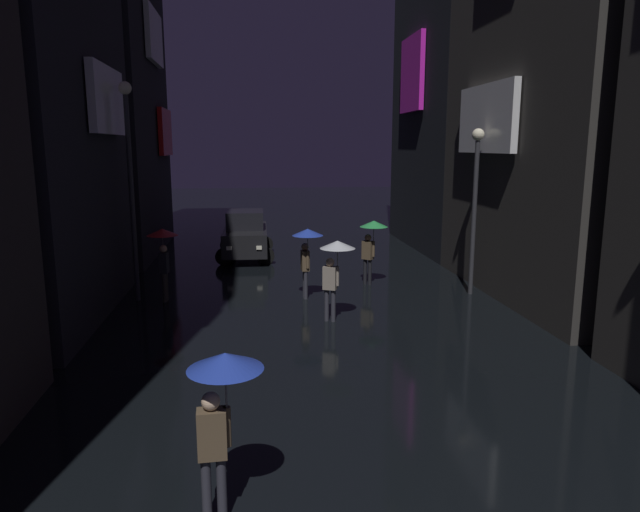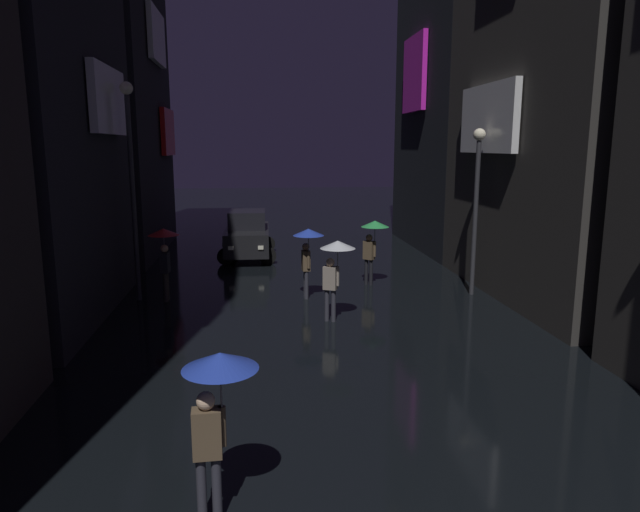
# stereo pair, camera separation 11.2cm
# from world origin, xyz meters

# --- Properties ---
(building_left_far) EXTENTS (4.25, 8.41, 19.89)m
(building_left_far) POSITION_xyz_m (-7.48, 22.21, 9.97)
(building_left_far) COLOR black
(building_left_far) RESTS_ON ground
(pedestrian_near_crossing_red) EXTENTS (0.90, 0.90, 2.12)m
(pedestrian_near_crossing_red) POSITION_xyz_m (-4.19, 14.14, 1.67)
(pedestrian_near_crossing_red) COLOR #38332D
(pedestrian_near_crossing_red) RESTS_ON ground
(pedestrian_foreground_left_clear) EXTENTS (0.90, 0.90, 2.12)m
(pedestrian_foreground_left_clear) POSITION_xyz_m (0.46, 11.50, 1.67)
(pedestrian_foreground_left_clear) COLOR #2D2D38
(pedestrian_foreground_left_clear) RESTS_ON ground
(pedestrian_foreground_right_blue) EXTENTS (0.90, 0.90, 2.12)m
(pedestrian_foreground_right_blue) POSITION_xyz_m (-2.04, 3.76, 1.67)
(pedestrian_foreground_right_blue) COLOR #2D2D38
(pedestrian_foreground_right_blue) RESTS_ON ground
(pedestrian_midstreet_centre_green) EXTENTS (0.90, 0.90, 2.12)m
(pedestrian_midstreet_centre_green) POSITION_xyz_m (2.21, 15.25, 1.67)
(pedestrian_midstreet_centre_green) COLOR black
(pedestrian_midstreet_centre_green) RESTS_ON ground
(pedestrian_far_right_blue) EXTENTS (0.90, 0.90, 2.12)m
(pedestrian_far_right_blue) POSITION_xyz_m (-0.04, 13.74, 1.67)
(pedestrian_far_right_blue) COLOR #2D2D38
(pedestrian_far_right_blue) RESTS_ON ground
(car_distant) EXTENTS (2.31, 4.18, 1.92)m
(car_distant) POSITION_xyz_m (-1.87, 20.41, 0.93)
(car_distant) COLOR black
(car_distant) RESTS_ON ground
(streetlamp_right_far) EXTENTS (0.36, 0.36, 4.98)m
(streetlamp_right_far) POSITION_xyz_m (5.00, 13.75, 3.16)
(streetlamp_right_far) COLOR #2D2D33
(streetlamp_right_far) RESTS_ON ground
(streetlamp_left_far) EXTENTS (0.36, 0.36, 6.22)m
(streetlamp_left_far) POSITION_xyz_m (-5.00, 14.23, 3.83)
(streetlamp_left_far) COLOR #2D2D33
(streetlamp_left_far) RESTS_ON ground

